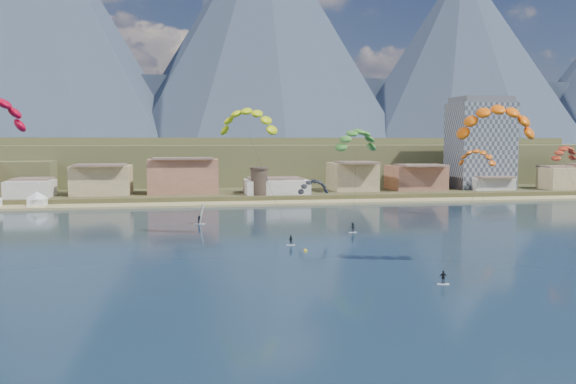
{
  "coord_description": "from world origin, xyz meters",
  "views": [
    {
      "loc": [
        -16.99,
        -67.6,
        18.69
      ],
      "look_at": [
        0.0,
        32.0,
        10.0
      ],
      "focal_mm": 37.16,
      "sensor_mm": 36.0,
      "label": 1
    }
  ],
  "objects_px": {
    "kitesurfer_orange": "(496,117)",
    "windsurfer": "(200,218)",
    "kitesurfer_yellow": "(248,118)",
    "apartment_tower": "(480,143)",
    "buoy": "(305,251)",
    "kitesurfer_green": "(357,137)",
    "watchtower": "(259,181)"
  },
  "relations": [
    {
      "from": "kitesurfer_yellow",
      "to": "buoy",
      "type": "height_order",
      "value": "kitesurfer_yellow"
    },
    {
      "from": "kitesurfer_orange",
      "to": "windsurfer",
      "type": "xyz_separation_m",
      "value": [
        -41.63,
        53.68,
        -20.68
      ]
    },
    {
      "from": "apartment_tower",
      "to": "kitesurfer_orange",
      "type": "distance_m",
      "value": 128.6
    },
    {
      "from": "buoy",
      "to": "apartment_tower",
      "type": "bearing_deg",
      "value": 49.88
    },
    {
      "from": "kitesurfer_green",
      "to": "kitesurfer_yellow",
      "type": "bearing_deg",
      "value": -149.43
    },
    {
      "from": "kitesurfer_green",
      "to": "buoy",
      "type": "height_order",
      "value": "kitesurfer_green"
    },
    {
      "from": "windsurfer",
      "to": "buoy",
      "type": "distance_m",
      "value": 40.14
    },
    {
      "from": "kitesurfer_yellow",
      "to": "kitesurfer_green",
      "type": "bearing_deg",
      "value": 30.57
    },
    {
      "from": "kitesurfer_yellow",
      "to": "apartment_tower",
      "type": "bearing_deg",
      "value": 42.05
    },
    {
      "from": "kitesurfer_orange",
      "to": "kitesurfer_yellow",
      "type": "bearing_deg",
      "value": 134.23
    },
    {
      "from": "apartment_tower",
      "to": "kitesurfer_orange",
      "type": "relative_size",
      "value": 1.21
    },
    {
      "from": "kitesurfer_yellow",
      "to": "kitesurfer_orange",
      "type": "relative_size",
      "value": 1.01
    },
    {
      "from": "kitesurfer_green",
      "to": "buoy",
      "type": "bearing_deg",
      "value": -119.69
    },
    {
      "from": "kitesurfer_orange",
      "to": "watchtower",
      "type": "bearing_deg",
      "value": 102.54
    },
    {
      "from": "windsurfer",
      "to": "kitesurfer_orange",
      "type": "bearing_deg",
      "value": -52.2
    },
    {
      "from": "kitesurfer_yellow",
      "to": "watchtower",
      "type": "bearing_deg",
      "value": 81.38
    },
    {
      "from": "apartment_tower",
      "to": "kitesurfer_orange",
      "type": "xyz_separation_m",
      "value": [
        -57.55,
        -114.92,
        4.3
      ]
    },
    {
      "from": "buoy",
      "to": "kitesurfer_orange",
      "type": "bearing_deg",
      "value": -34.98
    },
    {
      "from": "windsurfer",
      "to": "watchtower",
      "type": "bearing_deg",
      "value": 67.9
    },
    {
      "from": "apartment_tower",
      "to": "kitesurfer_yellow",
      "type": "bearing_deg",
      "value": -137.95
    },
    {
      "from": "watchtower",
      "to": "kitesurfer_orange",
      "type": "bearing_deg",
      "value": -77.46
    },
    {
      "from": "watchtower",
      "to": "buoy",
      "type": "xyz_separation_m",
      "value": [
        -2.27,
        -83.63,
        -6.27
      ]
    },
    {
      "from": "kitesurfer_orange",
      "to": "kitesurfer_green",
      "type": "distance_m",
      "value": 49.41
    },
    {
      "from": "kitesurfer_green",
      "to": "kitesurfer_orange",
      "type": "bearing_deg",
      "value": -82.17
    },
    {
      "from": "windsurfer",
      "to": "buoy",
      "type": "xyz_separation_m",
      "value": [
        16.91,
        -36.38,
        -1.33
      ]
    },
    {
      "from": "kitesurfer_orange",
      "to": "kitesurfer_green",
      "type": "relative_size",
      "value": 1.12
    },
    {
      "from": "kitesurfer_yellow",
      "to": "kitesurfer_orange",
      "type": "height_order",
      "value": "kitesurfer_yellow"
    },
    {
      "from": "kitesurfer_green",
      "to": "watchtower",
      "type": "bearing_deg",
      "value": 106.82
    },
    {
      "from": "apartment_tower",
      "to": "kitesurfer_yellow",
      "type": "distance_m",
      "value": 121.6
    },
    {
      "from": "kitesurfer_orange",
      "to": "kitesurfer_green",
      "type": "xyz_separation_m",
      "value": [
        -6.72,
        48.88,
        -2.63
      ]
    },
    {
      "from": "kitesurfer_orange",
      "to": "windsurfer",
      "type": "relative_size",
      "value": 5.87
    },
    {
      "from": "watchtower",
      "to": "kitesurfer_green",
      "type": "xyz_separation_m",
      "value": [
        15.73,
        -52.05,
        13.12
      ]
    }
  ]
}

